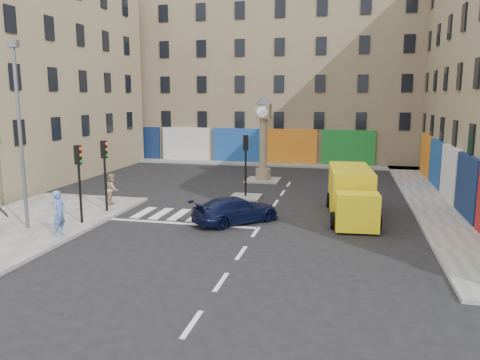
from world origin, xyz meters
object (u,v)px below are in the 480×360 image
(traffic_light_left_far, at_px, (105,164))
(traffic_light_island, at_px, (246,156))
(pedestrian_tan, at_px, (112,189))
(yellow_van, at_px, (351,193))
(traffic_light_left_near, at_px, (79,171))
(pedestrian_blue, at_px, (59,213))
(navy_sedan, at_px, (236,210))
(clock_pillar, at_px, (263,132))
(lamp_post, at_px, (20,126))

(traffic_light_left_far, bearing_deg, traffic_light_island, 40.60)
(pedestrian_tan, bearing_deg, yellow_van, -104.14)
(traffic_light_left_near, bearing_deg, traffic_light_island, 51.07)
(yellow_van, xyz_separation_m, pedestrian_blue, (-12.20, -6.92, -0.05))
(navy_sedan, bearing_deg, traffic_light_left_far, 42.60)
(clock_pillar, distance_m, pedestrian_blue, 17.21)
(yellow_van, bearing_deg, pedestrian_blue, -155.36)
(traffic_light_island, xyz_separation_m, lamp_post, (-8.20, -9.20, 2.20))
(traffic_light_left_near, distance_m, clock_pillar, 15.19)
(clock_pillar, height_order, navy_sedan, clock_pillar)
(traffic_light_left_far, xyz_separation_m, clock_pillar, (6.30, 11.40, 0.93))
(clock_pillar, relative_size, navy_sedan, 1.38)
(traffic_light_left_far, relative_size, navy_sedan, 0.84)
(traffic_light_left_near, height_order, pedestrian_blue, traffic_light_left_near)
(yellow_van, height_order, pedestrian_blue, yellow_van)
(traffic_light_island, xyz_separation_m, clock_pillar, (0.00, 6.00, 0.96))
(clock_pillar, bearing_deg, pedestrian_blue, -110.61)
(traffic_light_island, distance_m, pedestrian_tan, 7.94)
(traffic_light_left_near, height_order, navy_sedan, traffic_light_left_near)
(traffic_light_island, xyz_separation_m, yellow_van, (6.20, -3.04, -1.39))
(navy_sedan, relative_size, pedestrian_blue, 2.22)
(traffic_light_left_near, xyz_separation_m, clock_pillar, (6.30, 13.80, 0.93))
(traffic_light_left_far, distance_m, clock_pillar, 13.05)
(lamp_post, relative_size, yellow_van, 1.22)
(traffic_light_left_far, distance_m, traffic_light_island, 8.30)
(traffic_light_left_near, height_order, pedestrian_tan, traffic_light_left_near)
(traffic_light_left_near, relative_size, traffic_light_island, 1.00)
(clock_pillar, xyz_separation_m, pedestrian_tan, (-6.73, -9.91, -2.54))
(navy_sedan, bearing_deg, yellow_van, -109.89)
(yellow_van, bearing_deg, traffic_light_island, 148.97)
(traffic_light_left_near, bearing_deg, pedestrian_blue, -82.09)
(clock_pillar, height_order, pedestrian_tan, clock_pillar)
(traffic_light_left_near, relative_size, pedestrian_tan, 2.15)
(traffic_light_left_far, height_order, pedestrian_tan, traffic_light_left_far)
(pedestrian_blue, bearing_deg, traffic_light_left_far, 2.86)
(yellow_van, height_order, pedestrian_tan, yellow_van)
(traffic_light_left_near, distance_m, pedestrian_tan, 4.23)
(pedestrian_blue, bearing_deg, yellow_van, -61.34)
(traffic_light_left_far, height_order, yellow_van, traffic_light_left_far)
(clock_pillar, relative_size, yellow_van, 0.90)
(traffic_light_island, xyz_separation_m, navy_sedan, (0.74, -5.65, -1.95))
(lamp_post, bearing_deg, traffic_light_island, 48.29)
(clock_pillar, bearing_deg, traffic_light_left_near, -114.55)
(lamp_post, relative_size, pedestrian_blue, 4.17)
(traffic_light_left_far, relative_size, traffic_light_island, 1.00)
(navy_sedan, xyz_separation_m, pedestrian_tan, (-7.47, 1.73, 0.37))
(traffic_light_left_near, relative_size, navy_sedan, 0.84)
(traffic_light_left_far, xyz_separation_m, yellow_van, (12.50, 2.36, -1.42))
(traffic_light_left_near, xyz_separation_m, yellow_van, (12.50, 4.76, -1.42))
(traffic_light_left_far, bearing_deg, pedestrian_tan, 106.15)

